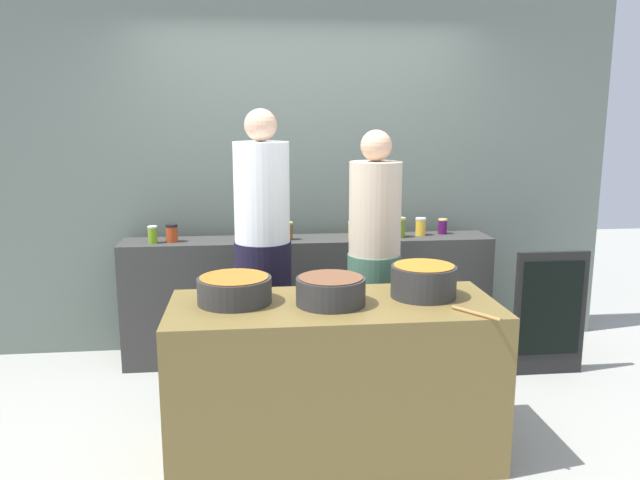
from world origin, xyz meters
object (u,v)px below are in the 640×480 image
preserve_jar_3 (288,231)px  cooking_pot_left (235,290)px  preserve_jar_6 (400,227)px  wooden_spoon (476,313)px  preserve_jar_5 (374,228)px  preserve_jar_8 (443,226)px  preserve_jar_4 (353,230)px  preserve_jar_2 (266,230)px  chalkboard_sign (550,313)px  preserve_jar_7 (421,226)px  cooking_pot_center (331,291)px  cook_with_tongs (263,269)px  preserve_jar_1 (172,233)px  cooking_pot_right (423,281)px  cook_in_cap (374,279)px  preserve_jar_0 (153,235)px

preserve_jar_3 → cooking_pot_left: preserve_jar_3 is taller
preserve_jar_6 → wooden_spoon: bearing=-90.4°
preserve_jar_5 → preserve_jar_8: (0.54, 0.03, -0.00)m
preserve_jar_4 → preserve_jar_5: (0.16, 0.07, -0.00)m
preserve_jar_3 → preserve_jar_2: bearing=171.8°
preserve_jar_4 → chalkboard_sign: size_ratio=0.14×
preserve_jar_4 → preserve_jar_7: preserve_jar_7 is taller
preserve_jar_3 → preserve_jar_6: preserve_jar_6 is taller
preserve_jar_3 → cooking_pot_center: (0.13, -1.38, -0.06)m
preserve_jar_3 → wooden_spoon: bearing=-63.6°
preserve_jar_3 → cooking_pot_left: (-0.36, -1.30, -0.07)m
preserve_jar_6 → wooden_spoon: (-0.01, -1.65, -0.13)m
preserve_jar_6 → cooking_pot_left: size_ratio=0.38×
cooking_pot_center → cook_with_tongs: cook_with_tongs is taller
preserve_jar_4 → wooden_spoon: 1.68m
preserve_jar_1 → preserve_jar_3: size_ratio=0.97×
preserve_jar_4 → wooden_spoon: size_ratio=0.46×
preserve_jar_5 → wooden_spoon: size_ratio=0.42×
preserve_jar_3 → preserve_jar_5: size_ratio=1.12×
preserve_jar_7 → cook_with_tongs: bearing=-152.3°
preserve_jar_5 → preserve_jar_8: 0.54m
preserve_jar_1 → cooking_pot_center: preserve_jar_1 is taller
cooking_pot_center → cooking_pot_right: 0.52m
cooking_pot_center → preserve_jar_8: bearing=54.8°
preserve_jar_3 → cook_in_cap: (0.50, -0.68, -0.20)m
preserve_jar_1 → cook_with_tongs: size_ratio=0.07×
preserve_jar_8 → cook_in_cap: cook_in_cap is taller
preserve_jar_1 → preserve_jar_4: bearing=-0.5°
preserve_jar_6 → cooking_pot_center: 1.55m
preserve_jar_4 → preserve_jar_7: bearing=6.6°
preserve_jar_4 → cooking_pot_center: (-0.34, -1.38, -0.06)m
preserve_jar_0 → cooking_pot_center: (1.09, -1.36, -0.06)m
cooking_pot_right → cooking_pot_left: bearing=179.9°
cook_in_cap → preserve_jar_4: bearing=91.9°
preserve_jar_1 → preserve_jar_6: (1.65, -0.00, 0.01)m
preserve_jar_7 → cooking_pot_center: bearing=-120.9°
preserve_jar_7 → cook_in_cap: cook_in_cap is taller
preserve_jar_5 → preserve_jar_8: bearing=3.6°
cooking_pot_center → cook_with_tongs: 0.88m
cooking_pot_center → preserve_jar_7: bearing=59.1°
wooden_spoon → cook_in_cap: cook_in_cap is taller
preserve_jar_1 → preserve_jar_8: 2.01m
preserve_jar_3 → wooden_spoon: (0.81, -1.64, -0.13)m
preserve_jar_5 → chalkboard_sign: size_ratio=0.13×
cooking_pot_center → chalkboard_sign: 1.95m
preserve_jar_1 → cook_with_tongs: bearing=-42.4°
chalkboard_sign → preserve_jar_1: bearing=169.6°
preserve_jar_0 → cook_with_tongs: (0.76, -0.54, -0.14)m
cooking_pot_right → preserve_jar_4: bearing=97.3°
preserve_jar_8 → cook_in_cap: size_ratio=0.07×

